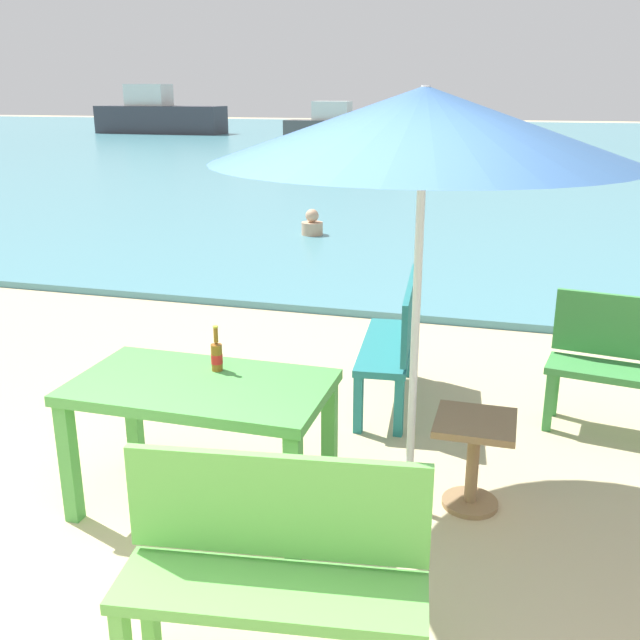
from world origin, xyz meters
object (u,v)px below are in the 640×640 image
(beer_bottle_amber, at_px, (217,355))
(patio_umbrella, at_px, (424,125))
(bench_teal_center, at_px, (396,335))
(boat_tanker, at_px, (159,116))
(side_table_wood, at_px, (474,450))
(boat_ferry, at_px, (340,129))
(swimmer_person, at_px, (312,225))
(picnic_table_green, at_px, (201,401))
(bench_green_left, at_px, (273,561))

(beer_bottle_amber, height_order, patio_umbrella, patio_umbrella)
(bench_teal_center, height_order, boat_tanker, boat_tanker)
(side_table_wood, bearing_deg, boat_ferry, 105.90)
(beer_bottle_amber, bearing_deg, swimmer_person, 102.45)
(bench_teal_center, bearing_deg, picnic_table_green, -114.73)
(boat_tanker, bearing_deg, picnic_table_green, -61.71)
(side_table_wood, bearing_deg, picnic_table_green, -164.47)
(picnic_table_green, xyz_separation_m, swimmer_person, (-1.61, 7.58, -0.41))
(patio_umbrella, xyz_separation_m, boat_tanker, (-18.77, 32.51, -1.13))
(boat_tanker, bearing_deg, swimmer_person, -57.54)
(picnic_table_green, distance_m, bench_teal_center, 1.88)
(picnic_table_green, xyz_separation_m, side_table_wood, (1.46, 0.41, -0.30))
(picnic_table_green, xyz_separation_m, boat_tanker, (-17.65, 32.79, 0.34))
(beer_bottle_amber, xyz_separation_m, side_table_wood, (1.44, 0.22, -0.50))
(side_table_wood, xyz_separation_m, swimmer_person, (-3.07, 7.18, -0.11))
(beer_bottle_amber, xyz_separation_m, boat_tanker, (-17.67, 32.60, 0.14))
(swimmer_person, bearing_deg, patio_umbrella, -69.46)
(beer_bottle_amber, distance_m, side_table_wood, 1.54)
(patio_umbrella, xyz_separation_m, boat_ferry, (-7.36, 27.16, -1.40))
(bench_teal_center, relative_size, bench_green_left, 0.99)
(swimmer_person, xyz_separation_m, boat_ferry, (-4.63, 19.85, 0.48))
(picnic_table_green, height_order, bench_teal_center, bench_teal_center)
(swimmer_person, height_order, boat_ferry, boat_ferry)
(bench_teal_center, bearing_deg, boat_tanker, 120.67)
(picnic_table_green, bearing_deg, swimmer_person, 102.02)
(bench_green_left, bearing_deg, side_table_wood, 66.24)
(side_table_wood, xyz_separation_m, bench_green_left, (-0.66, -1.50, 0.19))
(patio_umbrella, height_order, boat_ferry, patio_umbrella)
(picnic_table_green, bearing_deg, beer_bottle_amber, 84.03)
(picnic_table_green, relative_size, beer_bottle_amber, 5.28)
(patio_umbrella, bearing_deg, swimmer_person, 110.54)
(beer_bottle_amber, xyz_separation_m, boat_ferry, (-6.26, 27.25, -0.14))
(side_table_wood, relative_size, swimmer_person, 1.32)
(beer_bottle_amber, bearing_deg, bench_teal_center, 63.24)
(boat_tanker, bearing_deg, bench_green_left, -61.43)
(bench_teal_center, bearing_deg, boat_ferry, 105.27)
(picnic_table_green, distance_m, swimmer_person, 7.76)
(beer_bottle_amber, xyz_separation_m, bench_teal_center, (0.76, 1.52, -0.31))
(picnic_table_green, height_order, side_table_wood, picnic_table_green)
(patio_umbrella, bearing_deg, beer_bottle_amber, -175.16)
(patio_umbrella, relative_size, boat_ferry, 0.47)
(patio_umbrella, bearing_deg, picnic_table_green, -166.02)
(bench_teal_center, bearing_deg, patio_umbrella, -76.60)
(picnic_table_green, relative_size, bench_teal_center, 1.14)
(picnic_table_green, distance_m, side_table_wood, 1.54)
(bench_teal_center, height_order, boat_ferry, boat_ferry)
(beer_bottle_amber, relative_size, bench_green_left, 0.21)
(swimmer_person, bearing_deg, beer_bottle_amber, -77.55)
(picnic_table_green, relative_size, boat_ferry, 0.29)
(patio_umbrella, height_order, swimmer_person, patio_umbrella)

